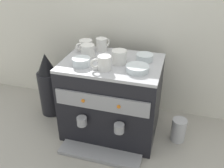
{
  "coord_description": "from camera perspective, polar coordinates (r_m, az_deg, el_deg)",
  "views": [
    {
      "loc": [
        0.35,
        -1.23,
        1.06
      ],
      "look_at": [
        0.0,
        0.0,
        0.34
      ],
      "focal_mm": 39.62,
      "sensor_mm": 36.0,
      "label": 1
    }
  ],
  "objects": [
    {
      "name": "ground_plane",
      "position": [
        1.66,
        0.0,
        -10.12
      ],
      "size": [
        4.0,
        4.0,
        0.0
      ],
      "primitive_type": "plane",
      "color": "#9E998E"
    },
    {
      "name": "tiled_backsplash_wall",
      "position": [
        1.7,
        3.03,
        8.58
      ],
      "size": [
        2.8,
        0.03,
        0.91
      ],
      "primitive_type": "cube",
      "color": "silver",
      "rests_on": "ground_plane"
    },
    {
      "name": "espresso_machine",
      "position": [
        1.52,
        -0.05,
        -3.26
      ],
      "size": [
        0.56,
        0.51,
        0.48
      ],
      "color": "black",
      "rests_on": "ground_plane"
    },
    {
      "name": "ceramic_cup_0",
      "position": [
        1.56,
        -6.15,
        8.87
      ],
      "size": [
        0.09,
        0.11,
        0.06
      ],
      "color": "white",
      "rests_on": "espresso_machine"
    },
    {
      "name": "ceramic_cup_1",
      "position": [
        1.46,
        -5.6,
        7.69
      ],
      "size": [
        0.08,
        0.12,
        0.07
      ],
      "color": "white",
      "rests_on": "espresso_machine"
    },
    {
      "name": "ceramic_cup_2",
      "position": [
        1.37,
        1.75,
        6.33
      ],
      "size": [
        0.08,
        0.12,
        0.08
      ],
      "color": "white",
      "rests_on": "espresso_machine"
    },
    {
      "name": "ceramic_cup_3",
      "position": [
        1.3,
        -1.94,
        4.88
      ],
      "size": [
        0.11,
        0.08,
        0.08
      ],
      "color": "white",
      "rests_on": "espresso_machine"
    },
    {
      "name": "ceramic_cup_4",
      "position": [
        1.54,
        -2.35,
        9.11
      ],
      "size": [
        0.07,
        0.1,
        0.08
      ],
      "color": "white",
      "rests_on": "espresso_machine"
    },
    {
      "name": "ceramic_bowl_0",
      "position": [
        1.42,
        7.54,
        6.07
      ],
      "size": [
        0.1,
        0.1,
        0.04
      ],
      "color": "silver",
      "rests_on": "espresso_machine"
    },
    {
      "name": "ceramic_bowl_1",
      "position": [
        1.29,
        5.86,
        3.56
      ],
      "size": [
        0.12,
        0.12,
        0.03
      ],
      "color": "silver",
      "rests_on": "espresso_machine"
    },
    {
      "name": "ceramic_bowl_2",
      "position": [
        1.36,
        -7.11,
        5.08
      ],
      "size": [
        0.1,
        0.1,
        0.04
      ],
      "color": "silver",
      "rests_on": "espresso_machine"
    },
    {
      "name": "coffee_grinder",
      "position": [
        1.75,
        -14.32,
        -0.46
      ],
      "size": [
        0.14,
        0.14,
        0.45
      ],
      "color": "black",
      "rests_on": "ground_plane"
    },
    {
      "name": "milk_pitcher",
      "position": [
        1.58,
        15.1,
        -10.19
      ],
      "size": [
        0.09,
        0.09,
        0.15
      ],
      "primitive_type": "cylinder",
      "color": "#B7B7BC",
      "rests_on": "ground_plane"
    }
  ]
}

